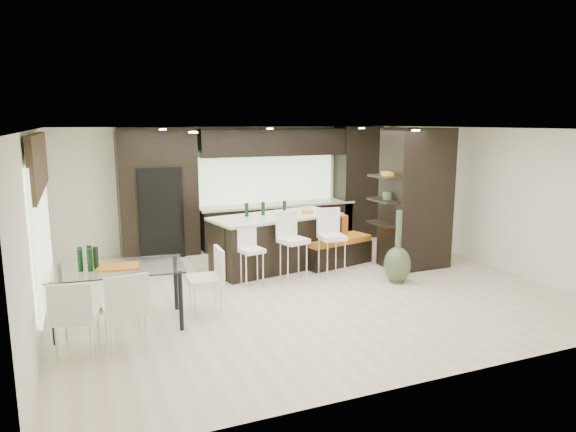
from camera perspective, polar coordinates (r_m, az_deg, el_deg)
name	(u,v)px	position (r m, az deg, el deg)	size (l,w,h in m)	color
ground	(301,287)	(8.93, 1.48, -7.93)	(8.00, 8.00, 0.00)	beige
back_wall	(240,186)	(11.85, -5.36, 3.32)	(8.00, 0.02, 2.70)	white
left_wall	(38,229)	(7.90, -26.06, -1.32)	(0.02, 7.00, 2.70)	white
right_wall	(487,197)	(10.84, 21.26, 1.97)	(0.02, 7.00, 2.70)	white
ceiling	(302,129)	(8.47, 1.57, 9.67)	(8.00, 7.00, 0.02)	white
window_left	(42,226)	(8.09, -25.70, -1.03)	(0.04, 3.20, 1.90)	#B2D199
window_back	(265,177)	(11.98, -2.57, 4.39)	(3.40, 0.04, 1.20)	#B2D199
stone_accent	(38,163)	(7.98, -25.99, 5.33)	(0.08, 3.00, 0.80)	brown
ceiling_spots	(296,130)	(8.70, 0.89, 9.56)	(4.00, 3.00, 0.02)	white
back_cabinetry	(265,187)	(11.69, -2.54, 3.26)	(6.80, 0.68, 2.70)	black
refrigerator	(159,211)	(11.13, -14.13, 0.50)	(0.90, 0.68, 1.90)	black
partition_column	(416,198)	(10.24, 14.02, 1.92)	(1.20, 0.80, 2.70)	black
kitchen_island	(276,242)	(9.95, -1.34, -2.86)	(2.51, 1.08, 1.05)	black
stool_left	(252,261)	(8.97, -4.05, -5.03)	(0.38, 0.38, 0.85)	white
stool_mid	(293,253)	(9.18, 0.60, -4.14)	(0.44, 0.44, 1.00)	white
stool_right	(332,249)	(9.50, 4.89, -3.68)	(0.44, 0.44, 1.00)	white
bench	(336,251)	(10.29, 5.36, -3.87)	(1.44, 0.55, 0.55)	black
floor_vase	(398,247)	(9.23, 12.13, -3.37)	(0.47, 0.47, 1.29)	#425038
dining_table	(120,297)	(7.58, -18.20, -8.50)	(1.76, 0.99, 0.85)	white
chair_near	(125,313)	(6.78, -17.66, -10.28)	(0.51, 0.51, 0.95)	white
chair_far	(77,321)	(6.78, -22.36, -10.73)	(0.50, 0.50, 0.92)	white
chair_end	(205,284)	(7.73, -9.21, -7.48)	(0.49, 0.49, 0.91)	white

